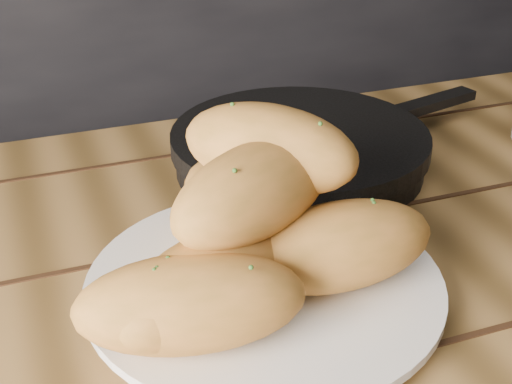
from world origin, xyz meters
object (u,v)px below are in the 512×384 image
plate (264,286)px  skillet (301,148)px  table (347,370)px  bread_rolls (250,229)px

plate → skillet: bearing=59.4°
table → plate: bearing=176.1°
bread_rolls → skillet: bread_rolls is taller
plate → bread_rolls: bearing=-154.3°
bread_rolls → skillet: size_ratio=0.72×
plate → bread_rolls: size_ratio=0.99×
bread_rolls → skillet: bearing=57.4°
bread_rolls → table: bearing=1.0°
plate → table: bearing=-3.9°
plate → skillet: (0.13, 0.21, 0.01)m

